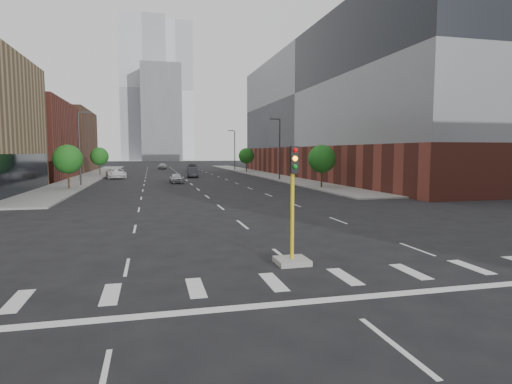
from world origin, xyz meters
name	(u,v)px	position (x,y,z in m)	size (l,w,h in m)	color
sidewalk_left_far	(93,175)	(-15.00, 74.00, 0.07)	(5.00, 92.00, 0.15)	gray
sidewalk_right_far	(258,173)	(15.00, 74.00, 0.07)	(5.00, 92.00, 0.15)	gray
building_left_far_b	(40,141)	(-27.50, 92.00, 6.50)	(20.00, 24.00, 13.00)	brown
building_right_main	(363,111)	(29.50, 60.00, 11.00)	(24.00, 70.00, 22.00)	brown
tower_left	(143,91)	(-8.00, 220.00, 35.00)	(22.00, 22.00, 70.00)	#B2B7BC
tower_right	(175,92)	(10.00, 260.00, 40.00)	(20.00, 20.00, 80.00)	#B2B7BC
tower_mid	(161,114)	(0.00, 200.00, 22.00)	(18.00, 18.00, 44.00)	slate
median_traffic_signal	(292,238)	(0.00, 8.97, 0.97)	(1.20, 1.20, 4.40)	#999993
streetlight_right_a	(279,146)	(13.41, 55.00, 5.01)	(1.60, 0.22, 9.07)	#2D2D30
streetlight_right_b	(234,148)	(13.41, 90.00, 5.01)	(1.60, 0.22, 9.07)	#2D2D30
streetlight_left	(80,145)	(-13.41, 50.00, 5.01)	(1.60, 0.22, 9.07)	#2D2D30
tree_left_near	(68,159)	(-14.00, 45.00, 3.39)	(3.20, 3.20, 4.85)	#382619
tree_left_far	(99,156)	(-14.00, 75.00, 3.39)	(3.20, 3.20, 4.85)	#382619
tree_right_near	(322,159)	(14.00, 40.00, 3.39)	(3.20, 3.20, 4.85)	#382619
tree_right_far	(246,156)	(14.00, 80.00, 3.39)	(3.20, 3.20, 4.85)	#382619
car_near_left	(176,178)	(-1.82, 52.36, 0.68)	(1.60, 3.98, 1.35)	#B8B9BD
car_mid_right	(192,173)	(1.50, 64.58, 0.81)	(1.71, 4.89, 1.61)	#222228
car_far_left	(116,173)	(-10.50, 65.05, 0.84)	(2.79, 6.06, 1.68)	white
car_deep_right	(192,167)	(3.74, 88.42, 0.81)	(2.26, 5.57, 1.62)	black
car_distant	(162,166)	(-2.38, 101.21, 0.77)	(1.81, 4.50, 1.53)	#ACACB0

